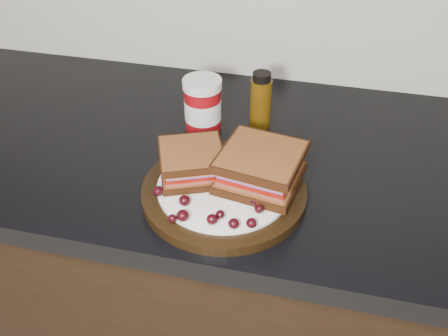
# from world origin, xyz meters

# --- Properties ---
(base_cabinets) EXTENTS (3.96, 0.58, 0.86)m
(base_cabinets) POSITION_xyz_m (0.00, 1.70, 0.43)
(base_cabinets) COLOR black
(base_cabinets) RESTS_ON ground_plane
(countertop) EXTENTS (3.98, 0.60, 0.04)m
(countertop) POSITION_xyz_m (0.00, 1.70, 0.88)
(countertop) COLOR black
(countertop) RESTS_ON base_cabinets
(plate) EXTENTS (0.28, 0.28, 0.02)m
(plate) POSITION_xyz_m (-0.10, 1.56, 0.91)
(plate) COLOR black
(plate) RESTS_ON countertop
(sandwich_left) EXTENTS (0.14, 0.14, 0.05)m
(sandwich_left) POSITION_xyz_m (-0.16, 1.57, 0.95)
(sandwich_left) COLOR brown
(sandwich_left) RESTS_ON plate
(sandwich_right) EXTENTS (0.15, 0.15, 0.06)m
(sandwich_right) POSITION_xyz_m (-0.04, 1.58, 0.95)
(sandwich_right) COLOR brown
(sandwich_right) RESTS_ON plate
(grape_0) EXTENTS (0.02, 0.02, 0.02)m
(grape_0) POSITION_xyz_m (-0.19, 1.51, 0.93)
(grape_0) COLOR black
(grape_0) RESTS_ON plate
(grape_1) EXTENTS (0.02, 0.02, 0.02)m
(grape_1) POSITION_xyz_m (-0.15, 1.49, 0.93)
(grape_1) COLOR black
(grape_1) RESTS_ON plate
(grape_2) EXTENTS (0.01, 0.01, 0.01)m
(grape_2) POSITION_xyz_m (-0.15, 1.45, 0.93)
(grape_2) COLOR black
(grape_2) RESTS_ON plate
(grape_3) EXTENTS (0.02, 0.02, 0.02)m
(grape_3) POSITION_xyz_m (-0.14, 1.46, 0.93)
(grape_3) COLOR black
(grape_3) RESTS_ON plate
(grape_4) EXTENTS (0.02, 0.02, 0.02)m
(grape_4) POSITION_xyz_m (-0.09, 1.46, 0.93)
(grape_4) COLOR black
(grape_4) RESTS_ON plate
(grape_5) EXTENTS (0.01, 0.01, 0.01)m
(grape_5) POSITION_xyz_m (-0.08, 1.48, 0.93)
(grape_5) COLOR black
(grape_5) RESTS_ON plate
(grape_6) EXTENTS (0.02, 0.02, 0.02)m
(grape_6) POSITION_xyz_m (-0.06, 1.46, 0.93)
(grape_6) COLOR black
(grape_6) RESTS_ON plate
(grape_7) EXTENTS (0.02, 0.02, 0.02)m
(grape_7) POSITION_xyz_m (-0.03, 1.47, 0.93)
(grape_7) COLOR black
(grape_7) RESTS_ON plate
(grape_8) EXTENTS (0.02, 0.02, 0.01)m
(grape_8) POSITION_xyz_m (-0.03, 1.50, 0.93)
(grape_8) COLOR black
(grape_8) RESTS_ON plate
(grape_9) EXTENTS (0.02, 0.02, 0.02)m
(grape_9) POSITION_xyz_m (-0.04, 1.52, 0.93)
(grape_9) COLOR black
(grape_9) RESTS_ON plate
(grape_10) EXTENTS (0.02, 0.02, 0.02)m
(grape_10) POSITION_xyz_m (-0.00, 1.55, 0.93)
(grape_10) COLOR black
(grape_10) RESTS_ON plate
(grape_11) EXTENTS (0.02, 0.02, 0.02)m
(grape_11) POSITION_xyz_m (-0.03, 1.57, 0.93)
(grape_11) COLOR black
(grape_11) RESTS_ON plate
(grape_12) EXTENTS (0.02, 0.02, 0.02)m
(grape_12) POSITION_xyz_m (-0.02, 1.59, 0.93)
(grape_12) COLOR black
(grape_12) RESTS_ON plate
(grape_13) EXTENTS (0.02, 0.02, 0.01)m
(grape_13) POSITION_xyz_m (-0.14, 1.61, 0.93)
(grape_13) COLOR black
(grape_13) RESTS_ON plate
(grape_14) EXTENTS (0.02, 0.02, 0.02)m
(grape_14) POSITION_xyz_m (-0.16, 1.60, 0.93)
(grape_14) COLOR black
(grape_14) RESTS_ON plate
(grape_15) EXTENTS (0.02, 0.02, 0.02)m
(grape_15) POSITION_xyz_m (-0.16, 1.56, 0.93)
(grape_15) COLOR black
(grape_15) RESTS_ON plate
(grape_16) EXTENTS (0.02, 0.02, 0.02)m
(grape_16) POSITION_xyz_m (-0.18, 1.53, 0.93)
(grape_16) COLOR black
(grape_16) RESTS_ON plate
(grape_17) EXTENTS (0.02, 0.02, 0.02)m
(grape_17) POSITION_xyz_m (-0.14, 1.61, 0.93)
(grape_17) COLOR black
(grape_17) RESTS_ON plate
(grape_18) EXTENTS (0.02, 0.02, 0.02)m
(grape_18) POSITION_xyz_m (-0.18, 1.59, 0.93)
(grape_18) COLOR black
(grape_18) RESTS_ON plate
(grape_19) EXTENTS (0.02, 0.02, 0.02)m
(grape_19) POSITION_xyz_m (-0.18, 1.58, 0.93)
(grape_19) COLOR black
(grape_19) RESTS_ON plate
(condiment_jar) EXTENTS (0.10, 0.10, 0.11)m
(condiment_jar) POSITION_xyz_m (-0.18, 1.75, 0.96)
(condiment_jar) COLOR maroon
(condiment_jar) RESTS_ON countertop
(oil_bottle) EXTENTS (0.05, 0.05, 0.12)m
(oil_bottle) POSITION_xyz_m (-0.08, 1.79, 0.96)
(oil_bottle) COLOR #492E07
(oil_bottle) RESTS_ON countertop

